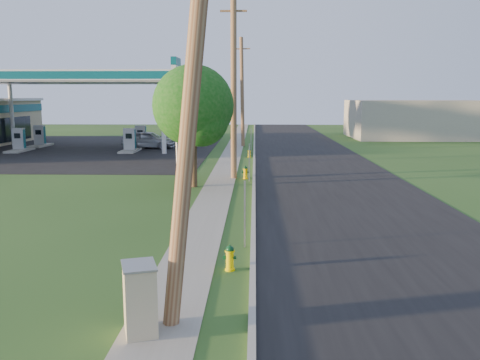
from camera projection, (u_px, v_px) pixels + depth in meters
The scene contains 25 objects.
ground_plane at pixel (229, 304), 10.95m from camera, with size 140.00×140.00×0.00m, color #26471A.
road at pixel (352, 206), 20.68m from camera, with size 8.00×120.00×0.02m, color black.
curb at pixel (254, 204), 20.79m from camera, with size 0.15×120.00×0.15m, color #9E9C91.
sidewalk at pixel (211, 205), 20.85m from camera, with size 1.50×120.00×0.03m, color gray.
forecourt at pixel (60, 149), 42.97m from camera, with size 26.00×28.00×0.02m, color black.
utility_pole_near at pixel (192, 76), 9.20m from camera, with size 1.40×0.32×9.48m.
utility_pole_mid at pixel (234, 86), 26.92m from camera, with size 1.40×0.32×9.80m.
utility_pole_far at pixel (242, 92), 44.70m from camera, with size 1.40×0.32×9.50m.
sign_post_near at pixel (245, 215), 14.92m from camera, with size 0.05×0.04×2.00m, color gray.
sign_post_mid at pixel (249, 163), 26.56m from camera, with size 0.05×0.04×2.00m, color gray.
sign_post_far at pixel (251, 142), 38.59m from camera, with size 0.05×0.04×2.00m, color gray.
gas_canopy at pixel (79, 78), 41.95m from camera, with size 18.18×9.18×6.40m.
fuel_pump_nw at pixel (19, 143), 40.95m from camera, with size 1.20×3.20×1.90m.
fuel_pump_ne at pixel (130, 143), 40.69m from camera, with size 1.20×3.20×1.90m.
fuel_pump_sw at pixel (40, 139), 44.90m from camera, with size 1.20×3.20×1.90m.
fuel_pump_se at pixel (141, 139), 44.64m from camera, with size 1.20×3.20×1.90m.
price_pylon at pixel (176, 80), 32.38m from camera, with size 0.34×2.04×6.85m.
distant_building at pixel (417, 119), 54.48m from camera, with size 14.00×10.00×4.00m, color #A09889.
tree_verge at pixel (195, 109), 24.46m from camera, with size 3.94×3.94×5.97m.
tree_lot at pixel (186, 96), 50.35m from camera, with size 4.55×4.55×6.89m.
hydrant_near at pixel (230, 258), 13.03m from camera, with size 0.36×0.32×0.69m.
hydrant_mid at pixel (245, 172), 27.50m from camera, with size 0.37×0.33×0.73m.
hydrant_far at pixel (249, 153), 37.14m from camera, with size 0.34×0.31×0.66m.
utility_cabinet at pixel (140, 299), 9.49m from camera, with size 0.83×0.95×1.37m.
car_silver at pixel (148, 140), 43.46m from camera, with size 1.80×4.48×1.53m, color silver.
Camera 1 is at (0.54, -10.35, 4.44)m, focal length 38.00 mm.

